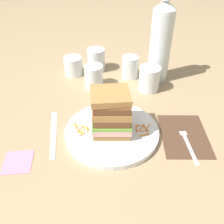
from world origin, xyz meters
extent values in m
plane|color=#9E8460|center=(0.00, 0.00, 0.00)|extent=(3.00, 3.00, 0.00)
cylinder|color=white|center=(0.02, -0.01, 0.01)|extent=(0.26, 0.26, 0.02)
cube|color=#A87A42|center=(0.02, -0.01, 0.03)|extent=(0.10, 0.10, 0.02)
cube|color=#E0A393|center=(0.02, -0.01, 0.04)|extent=(0.11, 0.10, 0.02)
cube|color=#6BA83D|center=(0.02, -0.01, 0.06)|extent=(0.11, 0.10, 0.01)
cube|color=brown|center=(0.02, -0.01, 0.07)|extent=(0.10, 0.10, 0.02)
cube|color=#A87A42|center=(0.02, -0.01, 0.09)|extent=(0.10, 0.10, 0.02)
cube|color=brown|center=(0.02, -0.01, 0.11)|extent=(0.10, 0.09, 0.02)
cube|color=#A87A42|center=(0.02, -0.01, 0.13)|extent=(0.11, 0.10, 0.02)
cylinder|color=orange|center=(-0.05, -0.01, 0.02)|extent=(0.00, 0.02, 0.00)
cylinder|color=orange|center=(-0.08, 0.01, 0.02)|extent=(0.03, 0.01, 0.00)
cylinder|color=orange|center=(-0.08, 0.01, 0.02)|extent=(0.01, 0.03, 0.00)
cylinder|color=orange|center=(-0.06, -0.01, 0.02)|extent=(0.02, 0.02, 0.00)
cylinder|color=orange|center=(-0.06, 0.00, 0.02)|extent=(0.01, 0.02, 0.00)
cylinder|color=orange|center=(-0.07, -0.02, 0.02)|extent=(0.03, 0.01, 0.00)
cylinder|color=orange|center=(-0.06, -0.03, 0.02)|extent=(0.01, 0.02, 0.00)
cylinder|color=orange|center=(-0.07, -0.01, 0.02)|extent=(0.01, 0.02, 0.00)
cylinder|color=orange|center=(-0.08, -0.01, 0.02)|extent=(0.01, 0.02, 0.00)
cylinder|color=orange|center=(-0.06, 0.00, 0.02)|extent=(0.03, 0.02, 0.00)
cylinder|color=orange|center=(0.11, -0.02, 0.02)|extent=(0.02, 0.01, 0.00)
cylinder|color=orange|center=(0.12, 0.00, 0.02)|extent=(0.01, 0.02, 0.00)
cylinder|color=orange|center=(0.12, -0.01, 0.02)|extent=(0.01, 0.03, 0.00)
cylinder|color=orange|center=(0.09, -0.01, 0.02)|extent=(0.01, 0.03, 0.00)
cylinder|color=orange|center=(0.11, -0.04, 0.02)|extent=(0.03, 0.01, 0.00)
cylinder|color=orange|center=(0.10, 0.00, 0.02)|extent=(0.02, 0.01, 0.00)
cylinder|color=orange|center=(0.10, -0.02, 0.02)|extent=(0.02, 0.02, 0.00)
cube|color=#4C3323|center=(0.22, -0.03, 0.00)|extent=(0.14, 0.18, 0.00)
cube|color=silver|center=(0.23, -0.08, 0.00)|extent=(0.01, 0.11, 0.00)
cube|color=silver|center=(0.22, -0.02, 0.00)|extent=(0.02, 0.02, 0.00)
cylinder|color=silver|center=(0.23, 0.01, 0.00)|extent=(0.00, 0.04, 0.00)
cylinder|color=silver|center=(0.22, 0.01, 0.00)|extent=(0.00, 0.04, 0.00)
cylinder|color=silver|center=(0.22, 0.01, 0.00)|extent=(0.00, 0.04, 0.00)
cylinder|color=silver|center=(0.21, 0.01, 0.00)|extent=(0.00, 0.04, 0.00)
cube|color=silver|center=(-0.14, -0.06, 0.00)|extent=(0.03, 0.10, 0.00)
cube|color=silver|center=(-0.15, 0.04, 0.00)|extent=(0.03, 0.11, 0.00)
cylinder|color=white|center=(0.16, 0.22, 0.04)|extent=(0.07, 0.07, 0.09)
cylinder|color=orange|center=(0.16, 0.22, 0.04)|extent=(0.07, 0.07, 0.07)
cylinder|color=silver|center=(0.20, 0.29, 0.13)|extent=(0.08, 0.08, 0.26)
cone|color=silver|center=(0.20, 0.29, 0.27)|extent=(0.08, 0.08, 0.03)
cylinder|color=silver|center=(-0.12, 0.34, 0.04)|extent=(0.07, 0.07, 0.07)
cylinder|color=silver|center=(-0.04, 0.25, 0.04)|extent=(0.07, 0.07, 0.08)
cylinder|color=silver|center=(0.10, 0.31, 0.04)|extent=(0.06, 0.06, 0.08)
cylinder|color=silver|center=(-0.03, 0.37, 0.04)|extent=(0.07, 0.07, 0.09)
cube|color=pink|center=(-0.22, -0.11, 0.00)|extent=(0.08, 0.08, 0.00)
camera|label=1|loc=(0.00, -0.53, 0.48)|focal=39.74mm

